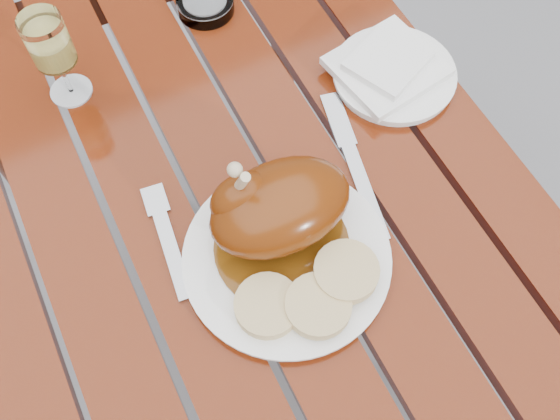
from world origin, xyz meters
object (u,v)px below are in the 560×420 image
at_px(dinner_plate, 287,259).
at_px(wine_glass, 56,58).
at_px(side_plate, 394,75).
at_px(table, 250,293).
at_px(ashtray, 205,4).

height_order(dinner_plate, wine_glass, wine_glass).
xyz_separation_m(wine_glass, side_plate, (0.46, -0.20, -0.07)).
relative_size(table, side_plate, 6.16).
distance_m(table, side_plate, 0.50).
bearing_deg(side_plate, wine_glass, 156.35).
xyz_separation_m(table, wine_glass, (-0.15, 0.30, 0.45)).
relative_size(dinner_plate, wine_glass, 1.82).
bearing_deg(wine_glass, dinner_plate, -67.29).
relative_size(side_plate, ashtray, 2.02).
bearing_deg(dinner_plate, table, 99.58).
height_order(table, wine_glass, wine_glass).
relative_size(table, wine_glass, 7.81).
relative_size(table, dinner_plate, 4.30).
bearing_deg(side_plate, table, -163.53).
distance_m(dinner_plate, wine_glass, 0.45).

